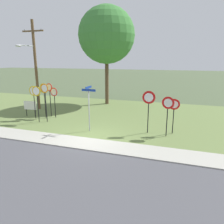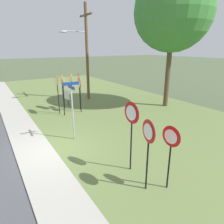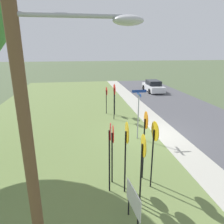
{
  "view_description": "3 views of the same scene",
  "coord_description": "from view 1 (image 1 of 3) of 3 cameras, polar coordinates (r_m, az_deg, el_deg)",
  "views": [
    {
      "loc": [
        4.93,
        -10.87,
        4.64
      ],
      "look_at": [
        0.54,
        2.44,
        1.1
      ],
      "focal_mm": 34.21,
      "sensor_mm": 36.0,
      "label": 1
    },
    {
      "loc": [
        8.31,
        -2.16,
        4.54
      ],
      "look_at": [
        0.52,
        2.8,
        1.51
      ],
      "focal_mm": 32.18,
      "sensor_mm": 36.0,
      "label": 2
    },
    {
      "loc": [
        -11.49,
        4.46,
        5.14
      ],
      "look_at": [
        -0.24,
        2.69,
        1.64
      ],
      "focal_mm": 33.09,
      "sensor_mm": 36.0,
      "label": 3
    }
  ],
  "objects": [
    {
      "name": "oak_tree_left",
      "position": [
        21.93,
        -1.46,
        19.83
      ],
      "size": [
        5.49,
        5.49,
        9.53
      ],
      "color": "brown",
      "rests_on": "grass_median"
    },
    {
      "name": "yield_sign_near_right",
      "position": [
        12.93,
        14.68,
        1.29
      ],
      "size": [
        0.73,
        0.17,
        2.44
      ],
      "rotation": [
        0.0,
        0.0,
        -0.19
      ],
      "color": "black",
      "rests_on": "grass_median"
    },
    {
      "name": "stop_sign_far_right",
      "position": [
        16.16,
        -17.47,
        4.43
      ],
      "size": [
        0.66,
        0.12,
        2.85
      ],
      "rotation": [
        0.0,
        0.0,
        -0.11
      ],
      "color": "black",
      "rests_on": "grass_median"
    },
    {
      "name": "street_name_post",
      "position": [
        13.6,
        -6.18,
        1.94
      ],
      "size": [
        0.96,
        0.82,
        2.92
      ],
      "rotation": [
        0.0,
        0.0,
        -0.04
      ],
      "color": "#9EA0A8",
      "rests_on": "grass_median"
    },
    {
      "name": "stop_sign_center_tall",
      "position": [
        17.44,
        -20.23,
        4.25
      ],
      "size": [
        0.73,
        0.12,
        2.55
      ],
      "rotation": [
        0.0,
        0.0,
        -0.11
      ],
      "color": "black",
      "rests_on": "grass_median"
    },
    {
      "name": "stop_sign_far_center",
      "position": [
        16.42,
        -19.46,
        4.01
      ],
      "size": [
        0.71,
        0.09,
        2.66
      ],
      "rotation": [
        0.0,
        0.0,
        -0.01
      ],
      "color": "black",
      "rests_on": "grass_median"
    },
    {
      "name": "notice_board",
      "position": [
        18.5,
        -21.02,
        1.47
      ],
      "size": [
        1.1,
        0.14,
        1.25
      ],
      "rotation": [
        0.0,
        0.0,
        0.1
      ],
      "color": "black",
      "rests_on": "grass_median"
    },
    {
      "name": "ground_plane",
      "position": [
        12.81,
        -5.78,
        -7.15
      ],
      "size": [
        160.0,
        160.0,
        0.0
      ],
      "primitive_type": "plane",
      "color": "#4C5B3D"
    },
    {
      "name": "grass_median",
      "position": [
        18.17,
        1.89,
        -0.57
      ],
      "size": [
        44.0,
        12.0,
        0.04
      ],
      "primitive_type": "cube",
      "color": "olive",
      "rests_on": "ground_plane"
    },
    {
      "name": "stop_sign_far_left",
      "position": [
        17.7,
        -16.33,
        4.83
      ],
      "size": [
        0.6,
        0.14,
        2.69
      ],
      "rotation": [
        0.0,
        0.0,
        -0.19
      ],
      "color": "black",
      "rests_on": "grass_median"
    },
    {
      "name": "road_asphalt",
      "position": [
        9.09,
        -18.7,
        -17.3
      ],
      "size": [
        44.0,
        6.4,
        0.01
      ],
      "primitive_type": "cube",
      "color": "#4C4C51",
      "rests_on": "ground_plane"
    },
    {
      "name": "sidewalk_strip",
      "position": [
        12.12,
        -7.33,
        -8.3
      ],
      "size": [
        44.0,
        1.6,
        0.06
      ],
      "primitive_type": "cube",
      "color": "#ADAA9E",
      "rests_on": "ground_plane"
    },
    {
      "name": "yield_sign_far_left",
      "position": [
        13.58,
        16.24,
        0.98
      ],
      "size": [
        0.68,
        0.12,
        2.21
      ],
      "rotation": [
        0.0,
        0.0,
        0.08
      ],
      "color": "black",
      "rests_on": "grass_median"
    },
    {
      "name": "yield_sign_near_left",
      "position": [
        13.25,
        9.77,
        2.73
      ],
      "size": [
        0.8,
        0.11,
        2.68
      ],
      "rotation": [
        0.0,
        0.0,
        0.03
      ],
      "color": "black",
      "rests_on": "grass_median"
    },
    {
      "name": "stop_sign_near_left",
      "position": [
        17.32,
        -17.72,
        4.85
      ],
      "size": [
        0.74,
        0.11,
        2.74
      ],
      "rotation": [
        0.0,
        0.0,
        -0.08
      ],
      "color": "black",
      "rests_on": "grass_median"
    },
    {
      "name": "stop_sign_near_right",
      "position": [
        17.29,
        -15.19,
        4.09
      ],
      "size": [
        0.66,
        0.12,
        2.4
      ],
      "rotation": [
        0.0,
        0.0,
        -0.11
      ],
      "color": "black",
      "rests_on": "grass_median"
    },
    {
      "name": "utility_pole",
      "position": [
        20.53,
        -20.07,
        12.37
      ],
      "size": [
        2.1,
        2.34,
        7.82
      ],
      "color": "brown",
      "rests_on": "grass_median"
    }
  ]
}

